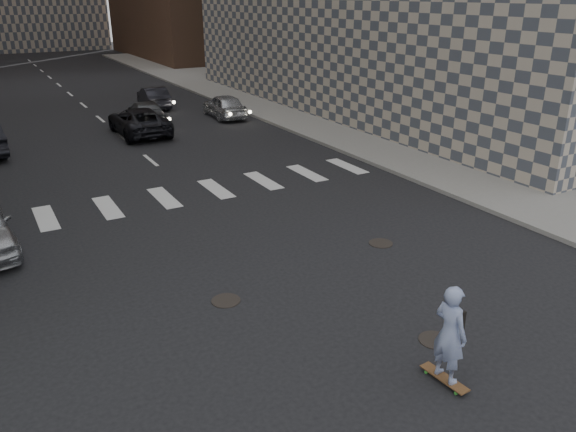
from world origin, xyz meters
name	(u,v)px	position (x,y,z in m)	size (l,w,h in m)	color
ground	(323,302)	(0.00, 0.00, 0.00)	(160.00, 160.00, 0.00)	black
sidewalk_right	(344,106)	(14.50, 20.00, 0.07)	(13.00, 80.00, 0.15)	gray
manhole_a	(435,340)	(1.20, -2.50, 0.01)	(0.70, 0.70, 0.02)	black
manhole_b	(226,301)	(-2.00, 1.20, 0.01)	(0.70, 0.70, 0.02)	black
manhole_c	(381,243)	(3.30, 2.00, 0.01)	(0.70, 0.70, 0.02)	black
skateboarder	(450,334)	(0.39, -3.60, 1.08)	(0.53, 1.05, 2.05)	brown
traffic_car_b	(146,113)	(1.94, 21.17, 0.65)	(1.83, 4.49, 1.30)	#52555A
traffic_car_c	(139,121)	(0.95, 19.03, 0.70)	(2.31, 5.01, 1.39)	black
traffic_car_d	(224,106)	(6.50, 20.80, 0.69)	(1.63, 4.04, 1.38)	silver
traffic_car_e	(153,97)	(3.78, 25.81, 0.66)	(1.40, 4.01, 1.32)	black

